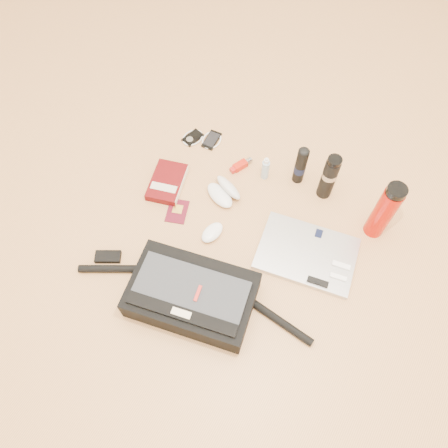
# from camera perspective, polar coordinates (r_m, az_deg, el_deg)

# --- Properties ---
(ground) EXTENTS (4.00, 4.00, 0.00)m
(ground) POSITION_cam_1_polar(r_m,az_deg,el_deg) (1.70, -0.02, -3.68)
(ground) COLOR tan
(ground) RESTS_ON ground
(messenger_bag) EXTENTS (0.89, 0.36, 0.12)m
(messenger_bag) POSITION_cam_1_polar(r_m,az_deg,el_deg) (1.58, -4.30, -9.22)
(messenger_bag) COLOR black
(messenger_bag) RESTS_ON ground
(laptop) EXTENTS (0.41, 0.32, 0.04)m
(laptop) POSITION_cam_1_polar(r_m,az_deg,el_deg) (1.71, 10.79, -3.88)
(laptop) COLOR #ADADAF
(laptop) RESTS_ON ground
(book) EXTENTS (0.18, 0.23, 0.04)m
(book) POSITION_cam_1_polar(r_m,az_deg,el_deg) (1.86, -7.40, 5.42)
(book) COLOR #4D0709
(book) RESTS_ON ground
(passport) EXTENTS (0.11, 0.13, 0.01)m
(passport) POSITION_cam_1_polar(r_m,az_deg,el_deg) (1.80, -6.13, 1.69)
(passport) COLOR #4E0B19
(passport) RESTS_ON ground
(mouse) EXTENTS (0.08, 0.12, 0.03)m
(mouse) POSITION_cam_1_polar(r_m,az_deg,el_deg) (1.72, -1.55, -1.11)
(mouse) COLOR white
(mouse) RESTS_ON ground
(sunglasses_case) EXTENTS (0.18, 0.16, 0.08)m
(sunglasses_case) POSITION_cam_1_polar(r_m,az_deg,el_deg) (1.81, 0.01, 4.27)
(sunglasses_case) COLOR white
(sunglasses_case) RESTS_ON ground
(ipod) EXTENTS (0.10, 0.10, 0.01)m
(ipod) POSITION_cam_1_polar(r_m,az_deg,el_deg) (2.02, -4.12, 11.18)
(ipod) COLOR black
(ipod) RESTS_ON ground
(phone) EXTENTS (0.09, 0.11, 0.01)m
(phone) POSITION_cam_1_polar(r_m,az_deg,el_deg) (2.00, -1.63, 10.92)
(phone) COLOR black
(phone) RESTS_ON ground
(inhaler) EXTENTS (0.06, 0.11, 0.03)m
(inhaler) POSITION_cam_1_polar(r_m,az_deg,el_deg) (1.90, 2.24, 7.69)
(inhaler) COLOR #B41B0C
(inhaler) RESTS_ON ground
(spray_bottle) EXTENTS (0.04, 0.04, 0.12)m
(spray_bottle) POSITION_cam_1_polar(r_m,az_deg,el_deg) (1.85, 5.43, 7.17)
(spray_bottle) COLOR #98B5CB
(spray_bottle) RESTS_ON ground
(aerosol_can) EXTENTS (0.05, 0.05, 0.20)m
(aerosol_can) POSITION_cam_1_polar(r_m,az_deg,el_deg) (1.82, 9.98, 7.58)
(aerosol_can) COLOR black
(aerosol_can) RESTS_ON ground
(thermos_black) EXTENTS (0.06, 0.06, 0.23)m
(thermos_black) POSITION_cam_1_polar(r_m,az_deg,el_deg) (1.79, 13.54, 6.00)
(thermos_black) COLOR black
(thermos_black) RESTS_ON ground
(thermos_red) EXTENTS (0.08, 0.08, 0.29)m
(thermos_red) POSITION_cam_1_polar(r_m,az_deg,el_deg) (1.73, 20.20, 1.59)
(thermos_red) COLOR #A80E03
(thermos_red) RESTS_ON ground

